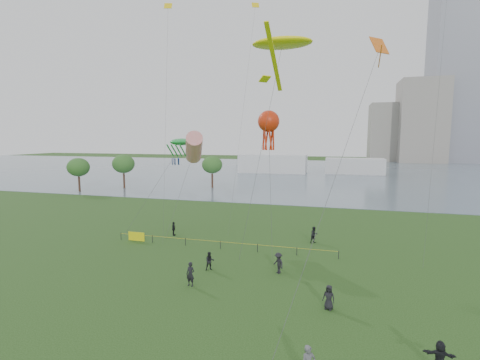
# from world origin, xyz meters

# --- Properties ---
(ground_plane) EXTENTS (400.00, 400.00, 0.00)m
(ground_plane) POSITION_xyz_m (0.00, 0.00, 0.00)
(ground_plane) COLOR #1A3912
(lake) EXTENTS (400.00, 120.00, 0.08)m
(lake) POSITION_xyz_m (0.00, 100.00, 0.02)
(lake) COLOR slate
(lake) RESTS_ON ground_plane
(tower) EXTENTS (24.00, 24.00, 120.00)m
(tower) POSITION_xyz_m (62.00, 168.00, 60.00)
(tower) COLOR slate
(tower) RESTS_ON ground_plane
(building_mid) EXTENTS (20.00, 20.00, 38.00)m
(building_mid) POSITION_xyz_m (46.00, 162.00, 19.00)
(building_mid) COLOR gray
(building_mid) RESTS_ON ground_plane
(building_low) EXTENTS (16.00, 18.00, 28.00)m
(building_low) POSITION_xyz_m (32.00, 168.00, 14.00)
(building_low) COLOR gray
(building_low) RESTS_ON ground_plane
(pavilion_left) EXTENTS (22.00, 8.00, 6.00)m
(pavilion_left) POSITION_xyz_m (-12.00, 95.00, 3.00)
(pavilion_left) COLOR silver
(pavilion_left) RESTS_ON ground_plane
(pavilion_right) EXTENTS (18.00, 7.00, 5.00)m
(pavilion_right) POSITION_xyz_m (14.00, 98.00, 2.50)
(pavilion_right) COLOR silver
(pavilion_right) RESTS_ON ground_plane
(trees) EXTENTS (30.45, 17.60, 7.78)m
(trees) POSITION_xyz_m (-34.45, 50.28, 5.45)
(trees) COLOR #39241A
(trees) RESTS_ON ground_plane
(fence) EXTENTS (24.07, 0.07, 1.05)m
(fence) POSITION_xyz_m (-9.61, 14.93, 0.55)
(fence) COLOR black
(fence) RESTS_ON ground_plane
(spectator_a) EXTENTS (1.00, 0.93, 1.64)m
(spectator_a) POSITION_xyz_m (-2.50, 9.02, 0.82)
(spectator_a) COLOR black
(spectator_a) RESTS_ON ground_plane
(spectator_b) EXTENTS (1.32, 1.31, 1.83)m
(spectator_b) POSITION_xyz_m (3.46, 9.90, 0.91)
(spectator_b) COLOR black
(spectator_b) RESTS_ON ground_plane
(spectator_c) EXTENTS (0.58, 1.03, 1.65)m
(spectator_c) POSITION_xyz_m (-10.46, 18.15, 0.83)
(spectator_c) COLOR black
(spectator_c) RESTS_ON ground_plane
(spectator_d) EXTENTS (0.96, 0.77, 1.70)m
(spectator_d) POSITION_xyz_m (7.77, 4.54, 0.85)
(spectator_d) COLOR black
(spectator_d) RESTS_ON ground_plane
(spectator_e) EXTENTS (1.54, 0.58, 1.63)m
(spectator_e) POSITION_xyz_m (13.23, -0.59, 0.81)
(spectator_e) COLOR black
(spectator_e) RESTS_ON ground_plane
(spectator_f) EXTENTS (0.75, 0.55, 1.92)m
(spectator_f) POSITION_xyz_m (-2.82, 5.52, 0.96)
(spectator_f) COLOR black
(spectator_f) RESTS_ON ground_plane
(spectator_g) EXTENTS (1.14, 1.12, 1.85)m
(spectator_g) POSITION_xyz_m (5.92, 19.57, 0.92)
(spectator_g) COLOR black
(spectator_g) RESTS_ON ground_plane
(kite_stingray) EXTENTS (6.25, 10.25, 20.84)m
(kite_stingray) POSITION_xyz_m (2.75, 14.72, 20.34)
(kite_stingray) COLOR #3F3F42
(kite_windsock) EXTENTS (4.51, 5.34, 12.43)m
(kite_windsock) POSITION_xyz_m (-8.19, 19.33, 10.46)
(kite_windsock) COLOR #3F3F42
(kite_creature) EXTENTS (6.63, 7.36, 11.54)m
(kite_creature) POSITION_xyz_m (-10.42, 20.85, 11.08)
(kite_creature) COLOR #3F3F42
(kite_octopus) EXTENTS (2.21, 4.32, 14.37)m
(kite_octopus) POSITION_xyz_m (1.29, 16.24, 13.20)
(kite_octopus) COLOR #3F3F42
(kite_delta) EXTENTS (6.76, 16.28, 19.31)m
(kite_delta) POSITION_xyz_m (10.56, 9.82, 17.58)
(kite_delta) COLOR #3F3F42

